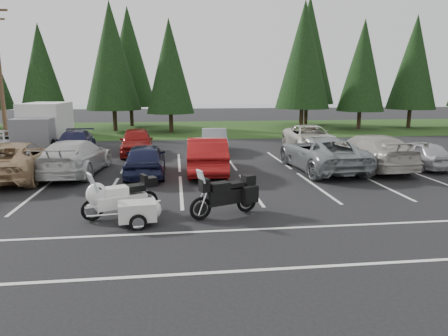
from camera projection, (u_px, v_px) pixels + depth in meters
ground at (168, 198)px, 14.29m from camera, size 120.00×120.00×0.00m
grass_strip at (172, 129)px, 37.63m from camera, size 80.00×16.00×0.01m
lake_water at (196, 110)px, 68.25m from camera, size 70.00×50.00×0.02m
utility_pole at (0, 74)px, 23.82m from camera, size 1.60×0.26×9.00m
box_truck at (42, 127)px, 25.20m from camera, size 2.40×5.60×2.90m
stall_markings at (168, 185)px, 16.24m from camera, size 32.00×16.00×0.01m
conifer_3 at (41, 70)px, 32.79m from camera, size 3.87×3.87×9.02m
conifer_4 at (112, 56)px, 34.65m from camera, size 4.80×4.80×11.17m
conifer_5 at (170, 66)px, 34.17m from camera, size 4.14×4.14×9.63m
conifer_6 at (304, 55)px, 35.87m from camera, size 4.93×4.93×11.48m
conifer_7 at (363, 66)px, 36.42m from camera, size 4.27×4.27×9.94m
conifer_8 at (414, 62)px, 37.79m from camera, size 4.53×4.53×10.56m
conifer_back_b at (129, 57)px, 39.20m from camera, size 4.97×4.97×11.58m
conifer_back_c at (308, 51)px, 40.53m from camera, size 5.50×5.50×12.81m
car_near_2 at (16, 160)px, 17.31m from camera, size 3.01×5.92×1.60m
car_near_3 at (76, 157)px, 18.14m from camera, size 2.70×5.64×1.58m
car_near_4 at (145, 159)px, 17.79m from camera, size 1.82×4.39×1.49m
car_near_5 at (207, 155)px, 18.47m from camera, size 2.03×5.11×1.66m
car_near_6 at (321, 153)px, 19.02m from camera, size 3.05×6.03×1.63m
car_near_7 at (369, 151)px, 19.42m from camera, size 2.81×5.95×1.68m
car_near_8 at (418, 154)px, 19.70m from camera, size 1.98×4.09×1.35m
car_far_1 at (75, 143)px, 23.27m from camera, size 2.28×4.91×1.39m
car_far_2 at (137, 141)px, 23.33m from camera, size 2.19×4.71×1.56m
car_far_3 at (214, 141)px, 24.23m from camera, size 1.77×4.37×1.41m
car_far_4 at (310, 138)px, 25.29m from camera, size 2.73×5.57×1.52m
touring_motorcycle at (120, 193)px, 12.22m from camera, size 2.76×1.86×1.48m
cargo_trailer at (137, 214)px, 11.45m from camera, size 1.63×1.04×0.71m
adventure_motorcycle at (224, 191)px, 12.22m from camera, size 2.72×1.78×1.56m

